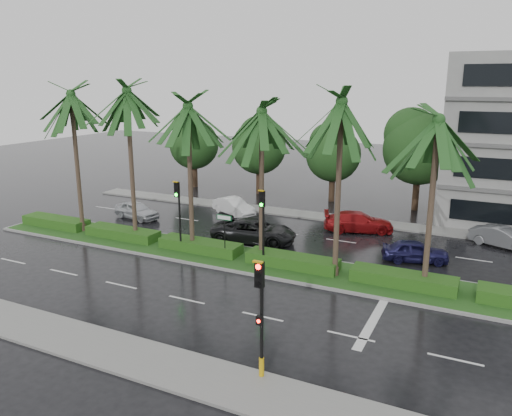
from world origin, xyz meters
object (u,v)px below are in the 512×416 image
at_px(car_darkgrey, 254,231).
at_px(car_silver, 137,210).
at_px(street_sign, 224,226).
at_px(car_grey, 503,237).
at_px(signal_near, 261,314).
at_px(car_red, 358,222).
at_px(car_white, 234,206).
at_px(car_blue, 415,251).
at_px(signal_median_left, 178,206).

bearing_deg(car_darkgrey, car_silver, 72.03).
distance_m(street_sign, car_grey, 17.49).
xyz_separation_m(signal_near, car_silver, (-17.50, 14.90, -1.85)).
bearing_deg(car_darkgrey, street_sign, 168.75).
height_order(car_darkgrey, car_grey, car_darkgrey).
bearing_deg(car_red, car_white, 69.16).
height_order(car_red, car_blue, car_red).
height_order(car_silver, car_blue, car_silver).
height_order(car_silver, car_white, car_silver).
relative_size(signal_near, car_blue, 1.17).
relative_size(car_darkgrey, car_blue, 1.46).
relative_size(street_sign, car_white, 0.66).
distance_m(car_white, car_red, 9.93).
bearing_deg(car_red, car_silver, 84.78).
bearing_deg(signal_near, car_blue, 78.60).
relative_size(street_sign, car_silver, 0.68).
relative_size(street_sign, car_grey, 0.67).
relative_size(car_white, car_grey, 1.01).
distance_m(signal_near, car_darkgrey, 15.46).
height_order(car_white, car_red, car_red).
bearing_deg(car_blue, car_red, 29.20).
distance_m(car_white, car_darkgrey, 7.14).
bearing_deg(car_blue, car_silver, 72.97).
bearing_deg(car_silver, street_sign, -104.66).
bearing_deg(car_grey, car_red, 115.66).
xyz_separation_m(car_blue, car_grey, (4.50, 5.09, 0.01)).
bearing_deg(signal_median_left, signal_near, -44.09).
height_order(signal_near, street_sign, signal_near).
xyz_separation_m(car_darkgrey, car_grey, (14.43, 5.97, -0.11)).
bearing_deg(car_darkgrey, car_blue, -96.18).
bearing_deg(car_silver, signal_near, -119.47).
bearing_deg(car_grey, signal_median_left, 141.38).
xyz_separation_m(signal_near, car_white, (-11.50, 19.21, -1.85)).
relative_size(car_blue, car_grey, 0.95).
distance_m(car_silver, car_grey, 25.38).
bearing_deg(car_blue, street_sign, 99.18).
relative_size(signal_median_left, car_grey, 1.12).
height_order(car_red, car_grey, car_red).
bearing_deg(street_sign, car_red, 59.28).
bearing_deg(car_darkgrey, car_red, -56.73).
height_order(car_darkgrey, car_blue, car_darkgrey).
relative_size(signal_median_left, street_sign, 1.68).
bearing_deg(signal_near, car_silver, 139.58).
xyz_separation_m(signal_median_left, car_red, (8.43, 9.32, -2.31)).
height_order(street_sign, car_grey, street_sign).
height_order(car_silver, car_grey, car_silver).
bearing_deg(car_silver, signal_median_left, -113.86).
bearing_deg(car_red, car_grey, -105.67).
relative_size(street_sign, car_blue, 0.70).
xyz_separation_m(car_silver, car_darkgrey, (10.50, -1.24, 0.10)).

